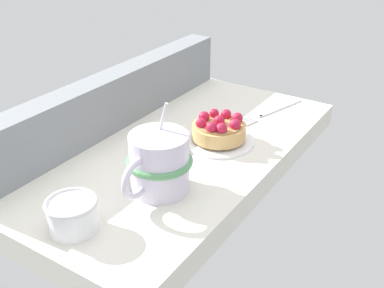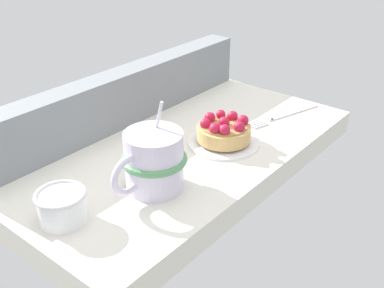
% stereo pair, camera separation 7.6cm
% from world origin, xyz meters
% --- Properties ---
extents(ground_plane, '(0.65, 0.35, 0.04)m').
position_xyz_m(ground_plane, '(0.00, 0.00, -0.02)').
color(ground_plane, silver).
extents(window_rail_back, '(0.64, 0.05, 0.10)m').
position_xyz_m(window_rail_back, '(0.00, 0.15, 0.05)').
color(window_rail_back, gray).
rests_on(window_rail_back, ground_plane).
extents(dessert_plate, '(0.13, 0.13, 0.01)m').
position_xyz_m(dessert_plate, '(0.05, -0.06, 0.00)').
color(dessert_plate, white).
rests_on(dessert_plate, ground_plane).
extents(raspberry_tart, '(0.10, 0.10, 0.04)m').
position_xyz_m(raspberry_tart, '(0.05, -0.06, 0.03)').
color(raspberry_tart, tan).
rests_on(raspberry_tart, dessert_plate).
extents(coffee_mug, '(0.13, 0.10, 0.14)m').
position_xyz_m(coffee_mug, '(-0.13, -0.06, 0.05)').
color(coffee_mug, silver).
rests_on(coffee_mug, ground_plane).
extents(dessert_fork, '(0.18, 0.07, 0.01)m').
position_xyz_m(dessert_fork, '(0.22, -0.08, 0.00)').
color(dessert_fork, silver).
rests_on(dessert_fork, ground_plane).
extents(sugar_bowl, '(0.07, 0.07, 0.05)m').
position_xyz_m(sugar_bowl, '(-0.27, -0.02, 0.02)').
color(sugar_bowl, white).
rests_on(sugar_bowl, ground_plane).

